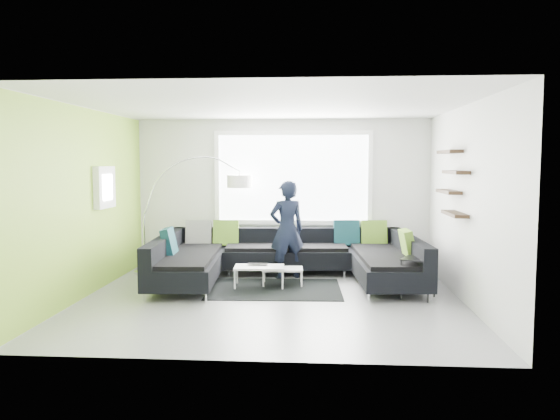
# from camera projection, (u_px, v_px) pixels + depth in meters

# --- Properties ---
(ground) EXTENTS (5.50, 5.50, 0.00)m
(ground) POSITION_uv_depth(u_px,v_px,m) (271.00, 299.00, 7.96)
(ground) COLOR gray
(ground) RESTS_ON ground
(room_shell) EXTENTS (5.54, 5.04, 2.82)m
(room_shell) POSITION_uv_depth(u_px,v_px,m) (275.00, 175.00, 8.00)
(room_shell) COLOR silver
(room_shell) RESTS_ON ground
(sectional_sofa) EXTENTS (4.39, 2.89, 0.91)m
(sectional_sofa) POSITION_uv_depth(u_px,v_px,m) (287.00, 259.00, 8.98)
(sectional_sofa) COLOR black
(sectional_sofa) RESTS_ON ground
(rug) EXTENTS (2.12, 1.58, 0.01)m
(rug) POSITION_uv_depth(u_px,v_px,m) (275.00, 289.00, 8.58)
(rug) COLOR black
(rug) RESTS_ON ground
(coffee_table) EXTENTS (1.05, 0.65, 0.33)m
(coffee_table) POSITION_uv_depth(u_px,v_px,m) (271.00, 276.00, 8.79)
(coffee_table) COLOR white
(coffee_table) RESTS_ON ground
(arc_lamp) EXTENTS (2.04, 0.95, 2.10)m
(arc_lamp) POSITION_uv_depth(u_px,v_px,m) (144.00, 215.00, 9.73)
(arc_lamp) COLOR white
(arc_lamp) RESTS_ON ground
(side_table) EXTENTS (0.58, 0.58, 0.60)m
(side_table) POSITION_uv_depth(u_px,v_px,m) (418.00, 278.00, 7.98)
(side_table) COLOR black
(side_table) RESTS_ON ground
(person) EXTENTS (0.89, 0.83, 1.68)m
(person) POSITION_uv_depth(u_px,v_px,m) (287.00, 230.00, 9.36)
(person) COLOR black
(person) RESTS_ON ground
(laptop) EXTENTS (0.34, 0.23, 0.03)m
(laptop) POSITION_uv_depth(u_px,v_px,m) (257.00, 265.00, 8.77)
(laptop) COLOR black
(laptop) RESTS_ON coffee_table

